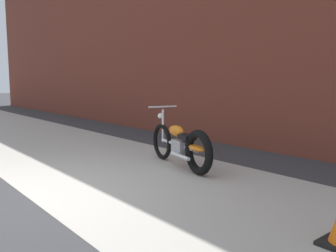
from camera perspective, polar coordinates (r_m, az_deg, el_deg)
ground_plane at (r=5.10m, az=-21.44°, el=-10.39°), size 80.00×80.00×0.00m
sidewalk_slab at (r=5.85m, az=-4.78°, el=-7.64°), size 36.00×3.50×0.01m
brick_building_wall at (r=8.28m, az=16.13°, el=18.25°), size 36.00×0.50×6.24m
motorcycle_orange at (r=6.16m, az=2.39°, el=-3.09°), size 1.98×0.71×1.03m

